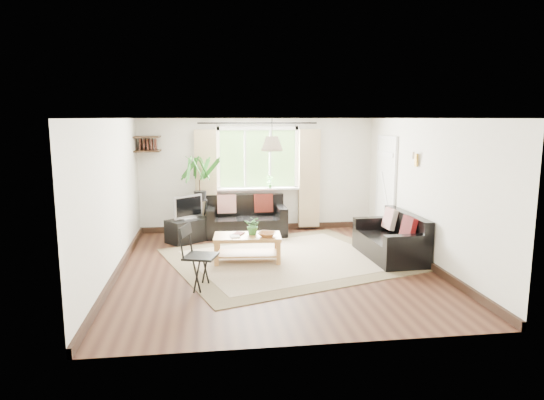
{
  "coord_description": "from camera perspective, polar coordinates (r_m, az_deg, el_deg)",
  "views": [
    {
      "loc": [
        -1.04,
        -7.52,
        2.41
      ],
      "look_at": [
        0.0,
        0.4,
        1.05
      ],
      "focal_mm": 32.0,
      "sensor_mm": 36.0,
      "label": 1
    }
  ],
  "objects": [
    {
      "name": "tv_stand",
      "position": [
        9.7,
        -9.77,
        -3.5
      ],
      "size": [
        0.95,
        0.89,
        0.45
      ],
      "primitive_type": "cube",
      "rotation": [
        0.0,
        0.0,
        0.66
      ],
      "color": "black",
      "rests_on": "floor"
    },
    {
      "name": "corner_shelf",
      "position": [
        10.1,
        -14.45,
        6.41
      ],
      "size": [
        0.5,
        0.5,
        0.34
      ],
      "primitive_type": null,
      "color": "black",
      "rests_on": "wall_back"
    },
    {
      "name": "window",
      "position": [
        10.32,
        -1.68,
        4.88
      ],
      "size": [
        2.5,
        0.16,
        2.16
      ],
      "primitive_type": null,
      "color": "white",
      "rests_on": "wall_back"
    },
    {
      "name": "wall_back",
      "position": [
        10.39,
        -1.7,
        2.97
      ],
      "size": [
        5.0,
        0.02,
        2.4
      ],
      "primitive_type": "cube",
      "color": "silver",
      "rests_on": "floor"
    },
    {
      "name": "door",
      "position": [
        9.96,
        13.22,
        1.27
      ],
      "size": [
        0.06,
        0.96,
        2.06
      ],
      "primitive_type": "cube",
      "color": "silver",
      "rests_on": "wall_right"
    },
    {
      "name": "wall_left",
      "position": [
        7.75,
        -18.24,
        0.2
      ],
      "size": [
        0.02,
        5.5,
        2.4
      ],
      "primitive_type": "cube",
      "color": "silver",
      "rests_on": "floor"
    },
    {
      "name": "wall_front",
      "position": [
        5.03,
        4.71,
        -4.28
      ],
      "size": [
        5.0,
        0.02,
        2.4
      ],
      "primitive_type": "cube",
      "color": "silver",
      "rests_on": "floor"
    },
    {
      "name": "sofa_right",
      "position": [
        8.65,
        13.69,
        -4.25
      ],
      "size": [
        1.62,
        0.86,
        0.74
      ],
      "primitive_type": null,
      "rotation": [
        0.0,
        0.0,
        -1.53
      ],
      "color": "black",
      "rests_on": "floor"
    },
    {
      "name": "ceiling",
      "position": [
        7.59,
        0.4,
        9.59
      ],
      "size": [
        5.5,
        5.5,
        0.0
      ],
      "primitive_type": "plane",
      "rotation": [
        3.14,
        0.0,
        0.0
      ],
      "color": "white",
      "rests_on": "floor"
    },
    {
      "name": "tv",
      "position": [
        9.6,
        -9.85,
        -0.77
      ],
      "size": [
        0.64,
        0.56,
        0.49
      ],
      "primitive_type": null,
      "rotation": [
        0.0,
        0.0,
        0.66
      ],
      "color": "#A5A5AA",
      "rests_on": "tv_stand"
    },
    {
      "name": "wall_right",
      "position": [
        8.4,
        17.54,
        0.93
      ],
      "size": [
        0.02,
        5.5,
        2.4
      ],
      "primitive_type": "cube",
      "color": "silver",
      "rests_on": "floor"
    },
    {
      "name": "sill_plant",
      "position": [
        10.32,
        -0.24,
        2.17
      ],
      "size": [
        0.14,
        0.1,
        0.27
      ],
      "primitive_type": "imported",
      "color": "#2D6023",
      "rests_on": "window"
    },
    {
      "name": "sofa_back",
      "position": [
        10.03,
        -3.08,
        -1.99
      ],
      "size": [
        1.64,
        0.82,
        0.77
      ],
      "primitive_type": null,
      "rotation": [
        0.0,
        0.0,
        0.0
      ],
      "color": "black",
      "rests_on": "floor"
    },
    {
      "name": "rug",
      "position": [
        8.39,
        1.74,
        -6.95
      ],
      "size": [
        4.56,
        4.22,
        0.02
      ],
      "primitive_type": "cube",
      "rotation": [
        0.0,
        0.0,
        0.32
      ],
      "color": "beige",
      "rests_on": "floor"
    },
    {
      "name": "book_b",
      "position": [
        8.29,
        -4.47,
        -3.9
      ],
      "size": [
        0.24,
        0.26,
        0.02
      ],
      "primitive_type": "imported",
      "rotation": [
        0.0,
        0.0,
        -0.44
      ],
      "color": "brown",
      "rests_on": "coffee_table"
    },
    {
      "name": "pendant_lamp",
      "position": [
        7.99,
        0.0,
        7.08
      ],
      "size": [
        0.36,
        0.36,
        0.54
      ],
      "primitive_type": null,
      "color": "beige",
      "rests_on": "ceiling"
    },
    {
      "name": "book_a",
      "position": [
        8.08,
        -4.94,
        -4.29
      ],
      "size": [
        0.17,
        0.23,
        0.02
      ],
      "primitive_type": "imported",
      "rotation": [
        0.0,
        0.0,
        0.08
      ],
      "color": "silver",
      "rests_on": "coffee_table"
    },
    {
      "name": "folding_chair",
      "position": [
        6.97,
        -8.38,
        -6.7
      ],
      "size": [
        0.59,
        0.59,
        0.92
      ],
      "primitive_type": null,
      "rotation": [
        0.0,
        0.0,
        1.27
      ],
      "color": "black",
      "rests_on": "floor"
    },
    {
      "name": "palm_stand",
      "position": [
        9.93,
        -8.45,
        0.41
      ],
      "size": [
        0.74,
        0.74,
        1.66
      ],
      "primitive_type": null,
      "rotation": [
        0.0,
        0.0,
        -0.16
      ],
      "color": "black",
      "rests_on": "floor"
    },
    {
      "name": "bowl",
      "position": [
        8.08,
        -0.6,
        -4.06
      ],
      "size": [
        0.38,
        0.38,
        0.07
      ],
      "primitive_type": "imported",
      "rotation": [
        0.0,
        0.0,
        -0.31
      ],
      "color": "#A56938",
      "rests_on": "coffee_table"
    },
    {
      "name": "table_plant",
      "position": [
        8.19,
        -2.22,
        -3.0
      ],
      "size": [
        0.36,
        0.34,
        0.31
      ],
      "primitive_type": "imported",
      "rotation": [
        0.0,
        0.0,
        -0.41
      ],
      "color": "#33712D",
      "rests_on": "coffee_table"
    },
    {
      "name": "floor",
      "position": [
        7.96,
        0.38,
        -7.95
      ],
      "size": [
        5.5,
        5.5,
        0.0
      ],
      "primitive_type": "plane",
      "color": "black",
      "rests_on": "ground"
    },
    {
      "name": "coffee_table",
      "position": [
        8.23,
        -2.9,
        -5.71
      ],
      "size": [
        1.16,
        0.69,
        0.46
      ],
      "primitive_type": null,
      "rotation": [
        0.0,
        0.0,
        -0.08
      ],
      "color": "#986031",
      "rests_on": "floor"
    },
    {
      "name": "wall_sconce",
      "position": [
        8.58,
        16.46,
        4.79
      ],
      "size": [
        0.12,
        0.12,
        0.28
      ],
      "primitive_type": null,
      "color": "beige",
      "rests_on": "wall_right"
    }
  ]
}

